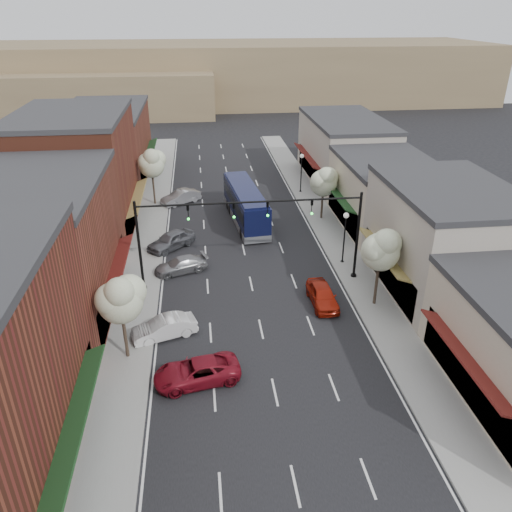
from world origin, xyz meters
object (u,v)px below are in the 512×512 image
object	(u,v)px
parked_car_a	(197,372)
parked_car_b	(164,328)
tree_left_near	(120,298)
coach_bus	(245,204)
parked_car_d	(171,240)
parked_car_c	(181,265)
parked_car_e	(181,197)
lamp_post_far	(301,167)
tree_right_near	(382,249)
signal_mast_right	(327,224)
tree_right_far	(324,181)
red_hatchback	(322,295)
tree_left_far	(152,163)
lamp_post_near	(345,230)
signal_mast_left	(172,232)

from	to	relation	value
parked_car_a	parked_car_b	xyz separation A→B (m)	(-2.00, 4.50, 0.01)
tree_left_near	coach_bus	bearing A→B (deg)	66.03
parked_car_d	coach_bus	bearing A→B (deg)	83.88
parked_car_c	parked_car_e	world-z (taller)	parked_car_e
lamp_post_far	parked_car_d	distance (m)	19.22
coach_bus	parked_car_a	distance (m)	23.48
lamp_post_far	tree_right_near	bearing A→B (deg)	-88.70
parked_car_c	signal_mast_right	bearing A→B (deg)	58.91
tree_right_far	red_hatchback	xyz separation A→B (m)	(-3.67, -15.38, -3.28)
tree_left_far	parked_car_c	size ratio (longest dim) A/B	1.45
red_hatchback	parked_car_c	xyz separation A→B (m)	(-9.98, 5.96, -0.10)
parked_car_b	parked_car_c	size ratio (longest dim) A/B	0.97
coach_bus	parked_car_d	distance (m)	8.83
tree_left_near	red_hatchback	bearing A→B (deg)	19.67
signal_mast_right	tree_right_near	size ratio (longest dim) A/B	1.38
parked_car_d	parked_car_e	size ratio (longest dim) A/B	1.03
lamp_post_near	tree_left_far	bearing A→B (deg)	136.11
red_hatchback	parked_car_a	distance (m)	11.41
lamp_post_far	parked_car_d	bearing A→B (deg)	-137.17
lamp_post_far	red_hatchback	size ratio (longest dim) A/B	1.06
signal_mast_left	tree_left_far	distance (m)	18.14
signal_mast_left	parked_car_c	world-z (taller)	signal_mast_left
parked_car_e	coach_bus	bearing A→B (deg)	13.95
tree_left_near	tree_left_far	xyz separation A→B (m)	(-0.00, 26.00, 0.38)
tree_right_near	lamp_post_near	size ratio (longest dim) A/B	1.34
signal_mast_left	signal_mast_right	bearing A→B (deg)	0.00
tree_right_far	parked_car_d	distance (m)	15.69
red_hatchback	parked_car_c	size ratio (longest dim) A/B	0.99
tree_right_far	parked_car_e	bearing A→B (deg)	156.22
lamp_post_near	lamp_post_far	size ratio (longest dim) A/B	1.00
tree_right_near	tree_left_near	size ratio (longest dim) A/B	1.05
signal_mast_left	parked_car_c	xyz separation A→B (m)	(0.32, 2.52, -4.01)
coach_bus	tree_right_far	bearing A→B (deg)	-8.47
tree_right_near	coach_bus	distance (m)	18.22
lamp_post_far	parked_car_c	distance (m)	21.98
coach_bus	parked_car_b	distance (m)	19.73
tree_left_near	tree_left_far	world-z (taller)	tree_left_far
red_hatchback	parked_car_a	size ratio (longest dim) A/B	0.87
red_hatchback	parked_car_d	world-z (taller)	parked_car_d
tree_left_far	coach_bus	xyz separation A→B (m)	(9.05, -5.63, -2.81)
signal_mast_left	lamp_post_near	world-z (taller)	signal_mast_left
coach_bus	tree_left_near	bearing A→B (deg)	-119.65
lamp_post_near	parked_car_a	bearing A→B (deg)	-132.48
tree_left_near	red_hatchback	distance (m)	14.17
parked_car_a	parked_car_d	xyz separation A→B (m)	(-2.00, 17.63, 0.10)
tree_right_far	tree_left_far	size ratio (longest dim) A/B	0.89
parked_car_b	parked_car_a	bearing A→B (deg)	6.16
tree_left_far	lamp_post_near	bearing A→B (deg)	-43.89
tree_right_near	lamp_post_far	xyz separation A→B (m)	(-0.55, 24.06, -1.45)
coach_bus	parked_car_b	xyz separation A→B (m)	(-7.00, -18.42, -1.12)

